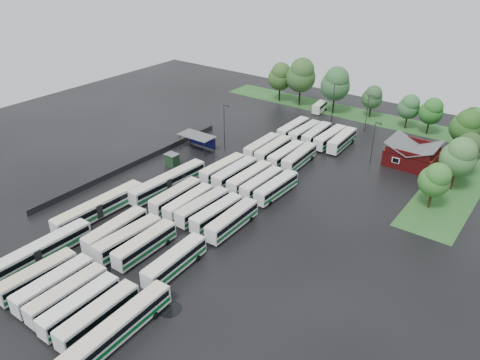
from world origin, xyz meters
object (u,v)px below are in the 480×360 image
Objects in this scene: brick_building at (412,157)px; artic_bus_west_a at (39,252)px; minibus at (320,107)px; artic_bus_east at (115,331)px.

artic_bus_west_a is (-33.23, -65.47, -0.15)m from brick_building.
artic_bus_west_a is at bearing -98.67° from minibus.
artic_bus_east is (21.17, -3.49, 0.03)m from artic_bus_west_a.
brick_building is at bearing -36.88° from minibus.
brick_building is 1.66× the size of minibus.
brick_building is at bearing 77.72° from artic_bus_east.
artic_bus_west_a is at bearing 168.27° from artic_bus_east.
minibus is (-19.00, 86.68, -0.33)m from artic_bus_east.
artic_bus_east is at bearing -99.92° from brick_building.
brick_building reaches higher than artic_bus_west_a.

